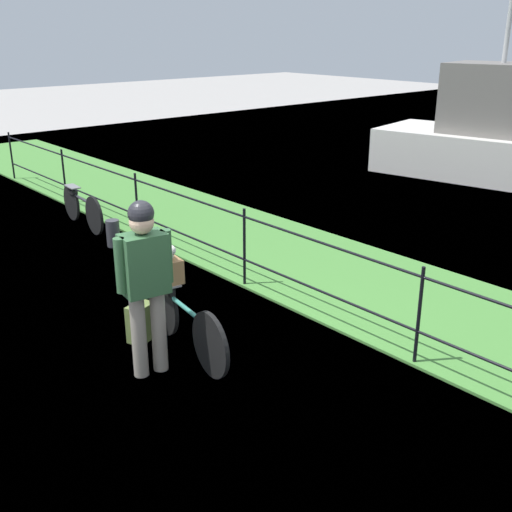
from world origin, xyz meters
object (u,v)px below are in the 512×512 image
object	(u,v)px
mooring_bollard	(113,233)
terrier_dog	(166,252)
cyclist_person	(145,274)
bicycle_parked	(82,207)
backpack_on_paving	(141,322)
moored_boat_mid	(494,138)
wooden_crate	(166,270)
bicycle_main	(185,321)

from	to	relation	value
mooring_bollard	terrier_dog	bearing A→B (deg)	-18.13
cyclist_person	bicycle_parked	bearing A→B (deg)	160.97
mooring_bollard	bicycle_parked	world-z (taller)	bicycle_parked
backpack_on_paving	moored_boat_mid	distance (m)	9.77
bicycle_parked	moored_boat_mid	distance (m)	8.68
cyclist_person	backpack_on_paving	distance (m)	1.05
cyclist_person	bicycle_parked	xyz separation A→B (m)	(-4.67, 1.61, -0.68)
terrier_dog	bicycle_parked	xyz separation A→B (m)	(-4.22, 1.09, -0.64)
wooden_crate	terrier_dog	distance (m)	0.20
wooden_crate	backpack_on_paving	world-z (taller)	wooden_crate
bicycle_main	mooring_bollard	size ratio (longest dim) A/B	4.11
wooden_crate	mooring_bollard	bearing A→B (deg)	161.79
backpack_on_paving	mooring_bollard	bearing A→B (deg)	-132.28
wooden_crate	mooring_bollard	xyz separation A→B (m)	(-3.00, 0.99, -0.56)
bicycle_main	backpack_on_paving	distance (m)	0.57
wooden_crate	backpack_on_paving	distance (m)	0.64
bicycle_main	wooden_crate	size ratio (longest dim) A/B	5.17
backpack_on_paving	mooring_bollard	xyz separation A→B (m)	(-2.86, 1.24, 0.00)
bicycle_main	mooring_bollard	xyz separation A→B (m)	(-3.37, 1.04, -0.14)
wooden_crate	backpack_on_paving	xyz separation A→B (m)	(-0.14, -0.25, -0.56)
bicycle_main	cyclist_person	size ratio (longest dim) A/B	0.98
cyclist_person	mooring_bollard	bearing A→B (deg)	156.51
terrier_dog	backpack_on_paving	world-z (taller)	terrier_dog
wooden_crate	mooring_bollard	world-z (taller)	wooden_crate
moored_boat_mid	mooring_bollard	bearing A→B (deg)	-98.96
cyclist_person	backpack_on_paving	bearing A→B (deg)	156.38
wooden_crate	backpack_on_paving	size ratio (longest dim) A/B	0.80
bicycle_parked	backpack_on_paving	bearing A→B (deg)	-18.30
bicycle_main	backpack_on_paving	bearing A→B (deg)	-158.74
terrier_dog	mooring_bollard	xyz separation A→B (m)	(-3.02, 0.99, -0.76)
bicycle_main	backpack_on_paving	xyz separation A→B (m)	(-0.51, -0.20, -0.14)
backpack_on_paving	moored_boat_mid	world-z (taller)	moored_boat_mid
bicycle_main	bicycle_parked	distance (m)	4.71
terrier_dog	bicycle_parked	size ratio (longest dim) A/B	0.20
cyclist_person	bicycle_parked	distance (m)	4.99
wooden_crate	moored_boat_mid	world-z (taller)	moored_boat_mid
wooden_crate	bicycle_parked	bearing A→B (deg)	165.47
bicycle_main	cyclist_person	xyz separation A→B (m)	(0.10, -0.47, 0.66)
bicycle_main	backpack_on_paving	size ratio (longest dim) A/B	4.14
cyclist_person	backpack_on_paving	size ratio (longest dim) A/B	4.21
bicycle_main	backpack_on_paving	world-z (taller)	bicycle_main
terrier_dog	bicycle_parked	world-z (taller)	terrier_dog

